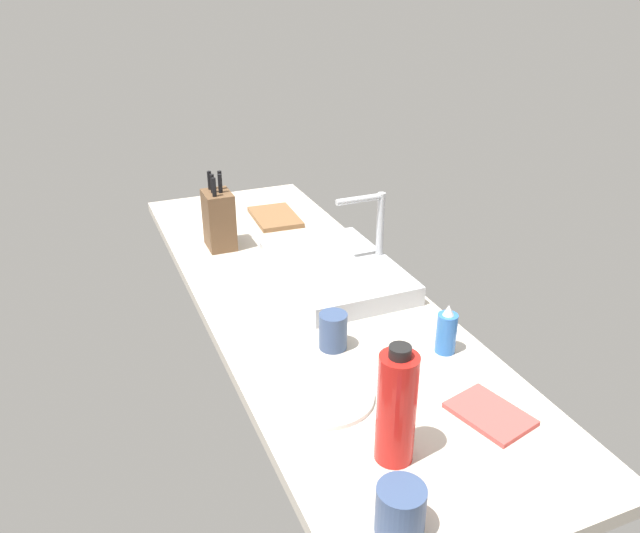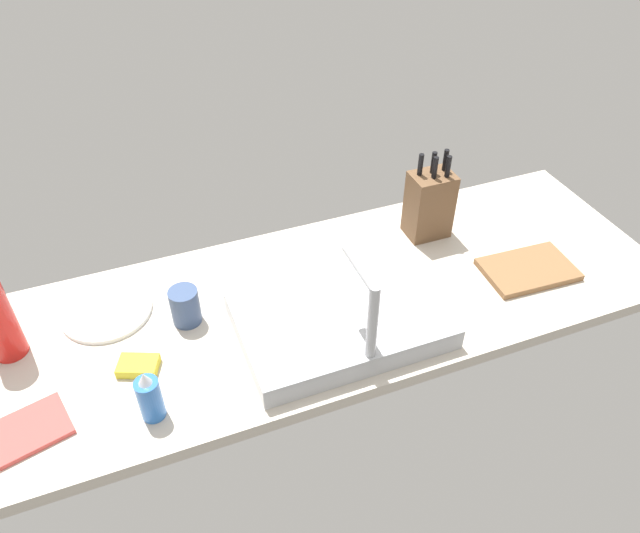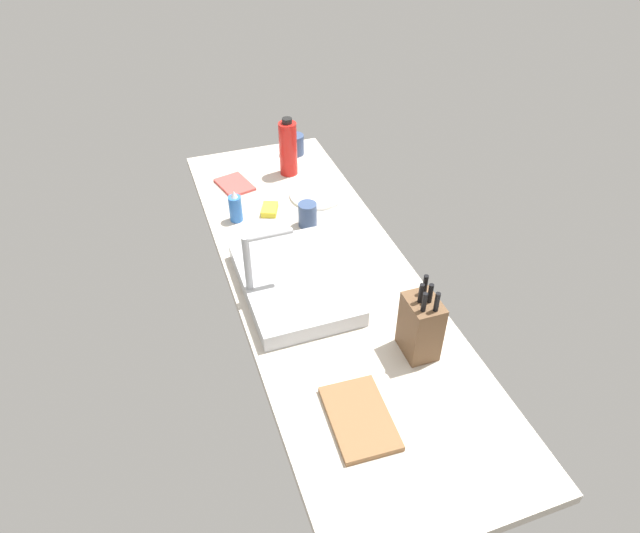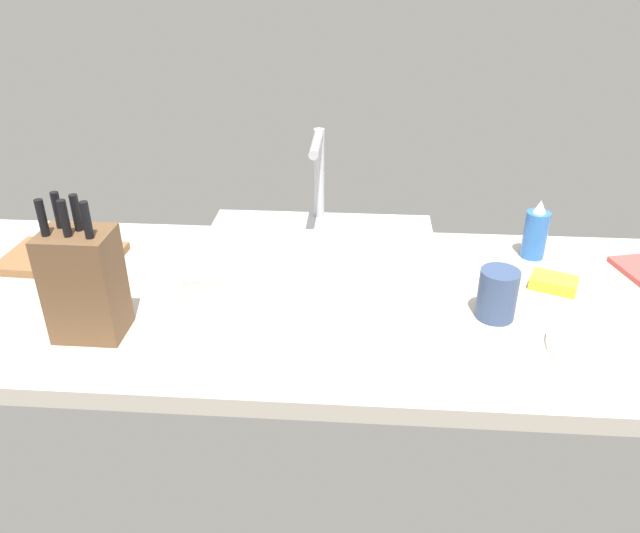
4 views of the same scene
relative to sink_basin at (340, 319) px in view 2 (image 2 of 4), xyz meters
The scene contains 10 objects.
countertop_slab 13.45cm from the sink_basin, 65.10° to the right, with size 197.55×63.27×3.50cm, color beige.
sink_basin is the anchor object (origin of this frame).
faucet 18.46cm from the sink_basin, 93.33° to the left, with size 5.50×16.19×26.18cm.
knife_block 47.52cm from the sink_basin, 145.41° to the right, with size 12.06×9.21×26.13cm.
cutting_board 56.08cm from the sink_basin, behind, with size 24.43×15.84×1.80cm, color brown.
soap_bottle 47.96cm from the sink_basin, 11.21° to the left, with size 5.15×5.15×13.42cm.
dinner_plate 59.23cm from the sink_basin, 26.51° to the right, with size 22.62×22.62×1.20cm, color white.
dish_towel 72.77cm from the sink_basin, ahead, with size 16.99×12.10×1.20cm, color #CC4C47.
ceramic_cup 38.04cm from the sink_basin, 25.21° to the right, with size 7.23×7.23×9.72cm, color #384C75.
dish_sponge 48.39cm from the sink_basin, ahead, with size 9.00×6.00×2.40cm, color yellow.
Camera 2 is at (37.08, 107.13, 112.39)cm, focal length 34.16 mm.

